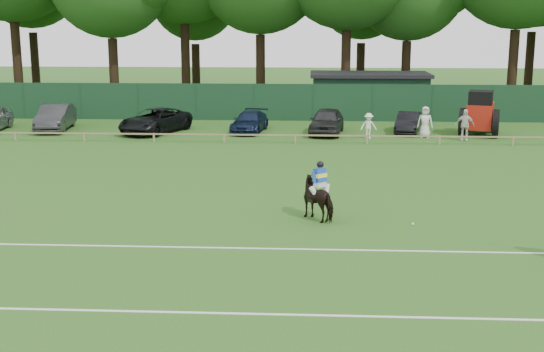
# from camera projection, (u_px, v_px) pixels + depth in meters

# --- Properties ---
(ground) EXTENTS (160.00, 160.00, 0.00)m
(ground) POSITION_uv_depth(u_px,v_px,m) (251.00, 239.00, 23.20)
(ground) COLOR #1E4C14
(ground) RESTS_ON ground
(horse_dark) EXTENTS (1.74, 1.83, 1.47)m
(horse_dark) POSITION_uv_depth(u_px,v_px,m) (320.00, 199.00, 25.32)
(horse_dark) COLOR black
(horse_dark) RESTS_ON ground
(sedan_grey) EXTENTS (2.22, 4.98, 1.59)m
(sedan_grey) POSITION_uv_depth(u_px,v_px,m) (55.00, 117.00, 45.22)
(sedan_grey) COLOR #2E2E31
(sedan_grey) RESTS_ON ground
(suv_black) EXTENTS (4.28, 5.81, 1.47)m
(suv_black) POSITION_uv_depth(u_px,v_px,m) (155.00, 121.00, 44.25)
(suv_black) COLOR black
(suv_black) RESTS_ON ground
(sedan_navy) EXTENTS (2.33, 4.49, 1.24)m
(sedan_navy) POSITION_uv_depth(u_px,v_px,m) (250.00, 122.00, 44.57)
(sedan_navy) COLOR #111D38
(sedan_navy) RESTS_ON ground
(hatch_grey) EXTENTS (2.40, 4.76, 1.55)m
(hatch_grey) POSITION_uv_depth(u_px,v_px,m) (327.00, 121.00, 43.77)
(hatch_grey) COLOR #2A2A2C
(hatch_grey) RESTS_ON ground
(estate_black) EXTENTS (2.15, 3.97, 1.24)m
(estate_black) POSITION_uv_depth(u_px,v_px,m) (409.00, 123.00, 44.21)
(estate_black) COLOR black
(estate_black) RESTS_ON ground
(spectator_left) EXTENTS (1.02, 0.68, 1.48)m
(spectator_left) POSITION_uv_depth(u_px,v_px,m) (369.00, 126.00, 42.15)
(spectator_left) COLOR white
(spectator_left) RESTS_ON ground
(spectator_mid) EXTENTS (1.13, 0.64, 1.81)m
(spectator_mid) POSITION_uv_depth(u_px,v_px,m) (465.00, 125.00, 41.31)
(spectator_mid) COLOR silver
(spectator_mid) RESTS_ON ground
(spectator_right) EXTENTS (0.95, 0.67, 1.83)m
(spectator_right) POSITION_uv_depth(u_px,v_px,m) (425.00, 122.00, 42.41)
(spectator_right) COLOR silver
(spectator_right) RESTS_ON ground
(rider_dark) EXTENTS (0.80, 0.73, 1.41)m
(rider_dark) POSITION_uv_depth(u_px,v_px,m) (320.00, 179.00, 25.16)
(rider_dark) COLOR silver
(rider_dark) RESTS_ON ground
(polo_ball) EXTENTS (0.09, 0.09, 0.09)m
(polo_ball) POSITION_uv_depth(u_px,v_px,m) (413.00, 224.00, 24.69)
(polo_ball) COLOR silver
(polo_ball) RESTS_ON ground
(pitch_lines) EXTENTS (60.00, 5.10, 0.01)m
(pitch_lines) POSITION_uv_depth(u_px,v_px,m) (241.00, 277.00, 19.78)
(pitch_lines) COLOR silver
(pitch_lines) RESTS_ON ground
(pitch_rail) EXTENTS (62.10, 0.10, 0.50)m
(pitch_rail) POSITION_uv_depth(u_px,v_px,m) (277.00, 135.00, 40.66)
(pitch_rail) COLOR #997F5B
(pitch_rail) RESTS_ON ground
(perimeter_fence) EXTENTS (92.08, 0.08, 2.50)m
(perimeter_fence) POSITION_uv_depth(u_px,v_px,m) (284.00, 102.00, 49.26)
(perimeter_fence) COLOR #14351E
(perimeter_fence) RESTS_ON ground
(utility_shed) EXTENTS (8.40, 4.40, 3.04)m
(utility_shed) POSITION_uv_depth(u_px,v_px,m) (369.00, 94.00, 51.81)
(utility_shed) COLOR #14331E
(utility_shed) RESTS_ON ground
(tree_row) EXTENTS (96.00, 12.00, 21.00)m
(tree_row) POSITION_uv_depth(u_px,v_px,m) (313.00, 107.00, 57.23)
(tree_row) COLOR #26561C
(tree_row) RESTS_ON ground
(tractor) EXTENTS (2.91, 3.64, 2.68)m
(tractor) POSITION_uv_depth(u_px,v_px,m) (480.00, 114.00, 43.11)
(tractor) COLOR #A01A0E
(tractor) RESTS_ON ground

